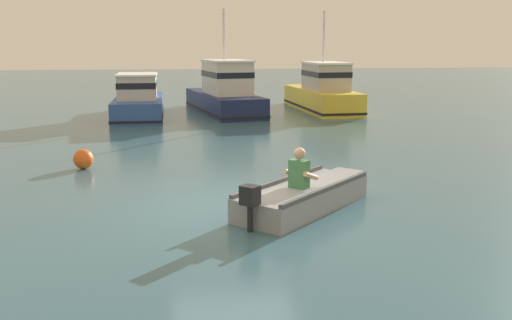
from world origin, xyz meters
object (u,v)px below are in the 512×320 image
(mooring_buoy, at_px, (83,159))
(moored_boat_yellow, at_px, (323,92))
(moored_boat_navy, at_px, (225,94))
(rowboat_with_person, at_px, (305,195))
(moored_boat_blue, at_px, (139,101))

(mooring_buoy, bearing_deg, moored_boat_yellow, 52.47)
(mooring_buoy, bearing_deg, moored_boat_navy, 68.58)
(moored_boat_yellow, bearing_deg, mooring_buoy, -127.53)
(mooring_buoy, bearing_deg, rowboat_with_person, -41.38)
(rowboat_with_person, bearing_deg, moored_boat_yellow, 74.87)
(moored_boat_blue, height_order, moored_boat_yellow, moored_boat_yellow)
(moored_boat_navy, bearing_deg, moored_boat_yellow, 5.74)
(mooring_buoy, bearing_deg, moored_boat_blue, 86.12)
(rowboat_with_person, xyz_separation_m, moored_boat_navy, (-0.29, 15.30, 0.61))
(moored_boat_blue, xyz_separation_m, mooring_buoy, (-0.69, -10.18, -0.44))
(moored_boat_blue, relative_size, moored_boat_navy, 0.83)
(moored_boat_blue, bearing_deg, rowboat_with_person, -74.43)
(rowboat_with_person, bearing_deg, moored_boat_navy, 91.09)
(moored_boat_blue, relative_size, mooring_buoy, 11.96)
(rowboat_with_person, distance_m, moored_boat_yellow, 16.33)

